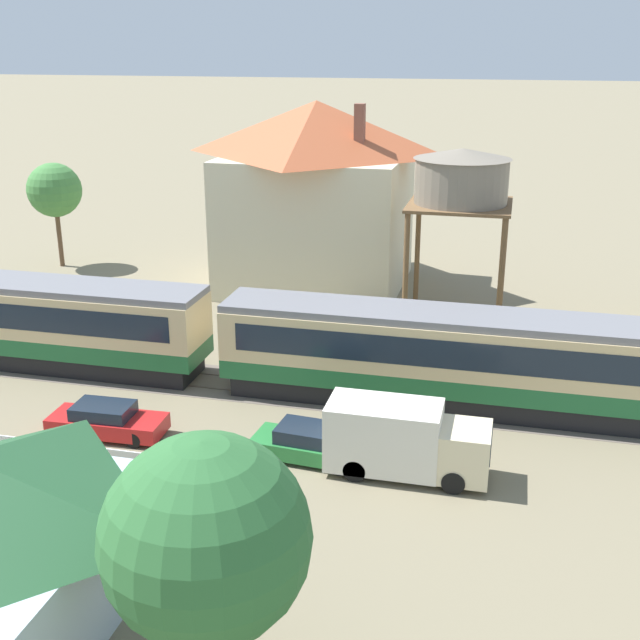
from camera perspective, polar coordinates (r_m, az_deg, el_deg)
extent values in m
plane|color=#7A7056|center=(35.55, 1.60, -4.67)|extent=(600.00, 600.00, 0.00)
cube|color=#1E6033|center=(33.54, 9.70, -4.05)|extent=(19.64, 2.99, 0.80)
cube|color=#D1B784|center=(33.00, 9.83, -1.75)|extent=(19.64, 2.99, 2.08)
cube|color=#192330|center=(32.97, 9.84, -1.58)|extent=(18.07, 3.03, 1.17)
cube|color=slate|center=(32.60, 9.95, 0.21)|extent=(19.64, 2.81, 0.30)
cube|color=black|center=(33.88, 9.62, -5.35)|extent=(18.85, 2.57, 0.88)
cylinder|color=black|center=(33.52, 20.68, -6.69)|extent=(0.90, 0.18, 0.90)
cylinder|color=black|center=(34.82, 20.44, -5.68)|extent=(0.90, 0.18, 0.90)
cylinder|color=black|center=(34.19, -1.40, -4.85)|extent=(0.90, 0.18, 0.90)
cylinder|color=black|center=(35.46, -0.79, -3.93)|extent=(0.90, 0.18, 0.90)
cube|color=#1E6033|center=(40.50, -21.43, -1.02)|extent=(19.64, 2.99, 0.80)
cube|color=#D1B784|center=(40.06, -21.68, 0.92)|extent=(19.64, 2.99, 2.08)
cube|color=#192330|center=(40.03, -21.70, 1.06)|extent=(18.07, 3.03, 1.17)
cube|color=black|center=(40.78, -21.29, -2.12)|extent=(18.85, 2.57, 0.88)
cylinder|color=black|center=(36.97, -13.60, -3.50)|extent=(0.90, 0.18, 0.90)
cylinder|color=black|center=(38.15, -12.63, -2.70)|extent=(0.90, 0.18, 0.90)
cube|color=#665B51|center=(34.12, 8.16, -5.93)|extent=(130.65, 3.60, 0.01)
cube|color=#4C4238|center=(33.47, 8.03, -6.42)|extent=(130.65, 0.12, 0.04)
cube|color=#4C4238|center=(34.76, 8.28, -5.41)|extent=(130.65, 0.12, 0.04)
cube|color=beige|center=(49.04, -0.24, 7.03)|extent=(10.49, 9.61, 8.05)
pyramid|color=#B25633|center=(48.17, -0.24, 13.52)|extent=(11.32, 10.38, 3.10)
cube|color=brown|center=(45.65, 2.83, 13.38)|extent=(0.56, 0.56, 2.79)
cylinder|color=brown|center=(44.63, 12.90, 4.25)|extent=(0.28, 0.28, 6.45)
cylinder|color=brown|center=(44.91, 6.93, 4.70)|extent=(0.28, 0.28, 6.45)
cylinder|color=brown|center=(40.13, 12.72, 2.59)|extent=(0.28, 0.28, 6.45)
cylinder|color=brown|center=(40.44, 6.10, 3.09)|extent=(0.28, 0.28, 6.45)
cube|color=brown|center=(41.71, 9.92, 8.09)|extent=(5.17, 5.17, 0.16)
cylinder|color=slate|center=(41.50, 10.02, 9.71)|extent=(4.68, 4.68, 2.24)
cone|color=slate|center=(41.30, 10.13, 11.59)|extent=(4.91, 4.91, 0.50)
cube|color=#287A38|center=(29.44, -0.68, -9.04)|extent=(4.38, 2.10, 0.57)
cube|color=#192330|center=(29.22, -0.92, -8.04)|extent=(2.24, 1.68, 0.53)
cylinder|color=black|center=(28.51, 1.34, -10.39)|extent=(0.62, 0.20, 0.62)
cylinder|color=black|center=(29.80, 2.23, -9.00)|extent=(0.62, 0.20, 0.62)
cylinder|color=black|center=(29.30, -3.65, -9.56)|extent=(0.62, 0.20, 0.62)
cylinder|color=black|center=(30.56, -2.55, -8.25)|extent=(0.62, 0.20, 0.62)
cube|color=red|center=(32.13, -14.86, -7.14)|extent=(4.51, 1.86, 0.62)
cube|color=#192330|center=(31.95, -15.16, -6.22)|extent=(2.28, 1.54, 0.49)
cylinder|color=black|center=(31.04, -13.13, -8.31)|extent=(0.62, 0.20, 0.62)
cylinder|color=black|center=(32.25, -12.03, -7.13)|extent=(0.62, 0.20, 0.62)
cylinder|color=black|center=(32.23, -17.64, -7.68)|extent=(0.62, 0.20, 0.62)
cylinder|color=black|center=(33.40, -16.41, -6.57)|extent=(0.62, 0.20, 0.62)
cube|color=beige|center=(28.22, 10.27, -9.21)|extent=(1.69, 1.99, 1.78)
cube|color=#192330|center=(28.03, 12.08, -8.71)|extent=(0.03, 1.66, 0.78)
cube|color=silver|center=(28.32, 4.56, -8.16)|extent=(3.94, 2.07, 2.37)
cylinder|color=black|center=(27.78, 9.46, -11.32)|extent=(0.80, 0.26, 0.80)
cylinder|color=black|center=(29.36, 9.76, -9.56)|extent=(0.80, 0.26, 0.80)
cylinder|color=black|center=(28.14, 2.47, -10.63)|extent=(0.80, 0.26, 0.80)
cylinder|color=black|center=(29.70, 3.18, -8.93)|extent=(0.80, 0.26, 0.80)
cylinder|color=brown|center=(56.58, -18.04, 5.68)|extent=(0.31, 0.31, 4.09)
sphere|color=#427F3D|center=(55.98, -18.37, 8.77)|extent=(3.54, 3.54, 3.54)
sphere|color=#2D6633|center=(17.73, -8.11, -15.12)|extent=(4.57, 4.57, 4.57)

